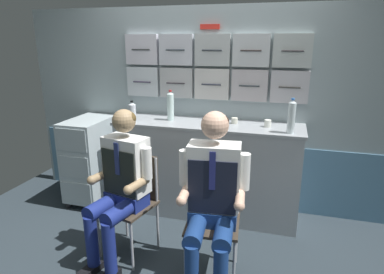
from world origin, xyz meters
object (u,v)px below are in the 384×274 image
folding_chair_left (134,192)px  paper_cup_tan (235,120)px  crew_member_left (120,180)px  folding_chair_right (214,208)px  service_trolley (91,158)px  water_bottle_blue_cap (132,112)px  crew_member_right (212,193)px

folding_chair_left → paper_cup_tan: (0.72, 0.87, 0.49)m
crew_member_left → paper_cup_tan: size_ratio=19.70×
folding_chair_right → crew_member_left: bearing=-174.0°
service_trolley → folding_chair_right: size_ratio=1.12×
paper_cup_tan → service_trolley: bearing=-174.7°
paper_cup_tan → crew_member_left: bearing=-126.4°
water_bottle_blue_cap → paper_cup_tan: bearing=12.8°
folding_chair_right → crew_member_right: (0.02, -0.16, 0.21)m
folding_chair_right → paper_cup_tan: size_ratio=13.21×
water_bottle_blue_cap → folding_chair_left: bearing=-65.0°
folding_chair_right → water_bottle_blue_cap: 1.37m
folding_chair_right → crew_member_right: bearing=-83.9°
crew_member_right → folding_chair_left: bearing=162.7°
folding_chair_right → water_bottle_blue_cap: water_bottle_blue_cap is taller
folding_chair_left → crew_member_left: size_ratio=0.67×
crew_member_left → paper_cup_tan: crew_member_left is taller
folding_chair_right → water_bottle_blue_cap: (-1.03, 0.71, 0.57)m
service_trolley → crew_member_right: bearing=-30.2°
crew_member_right → crew_member_left: bearing=174.5°
service_trolley → water_bottle_blue_cap: bearing=-7.9°
crew_member_left → folding_chair_right: (0.77, 0.08, -0.18)m
folding_chair_left → folding_chair_right: size_ratio=1.00×
service_trolley → crew_member_left: bearing=-45.7°
folding_chair_left → crew_member_left: 0.24m
service_trolley → crew_member_right: 1.91m
crew_member_right → paper_cup_tan: (-0.03, 1.10, 0.28)m
crew_member_left → water_bottle_blue_cap: bearing=108.2°
crew_member_left → crew_member_right: bearing=-5.5°
water_bottle_blue_cap → paper_cup_tan: water_bottle_blue_cap is taller
paper_cup_tan → crew_member_right: bearing=-88.6°
service_trolley → folding_chair_left: service_trolley is taller
service_trolley → folding_chair_left: bearing=-38.9°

